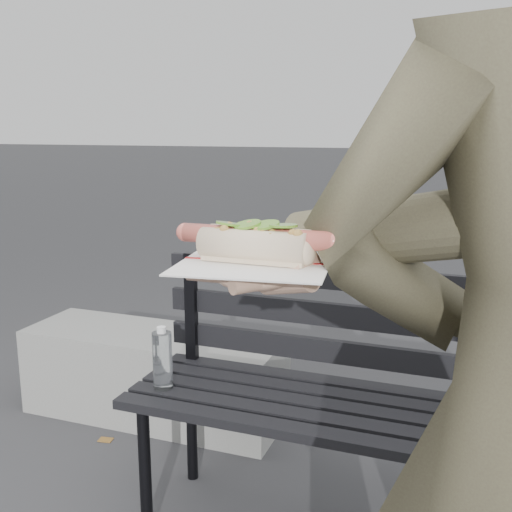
# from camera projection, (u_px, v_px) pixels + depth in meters

# --- Properties ---
(park_bench) EXTENTS (1.50, 0.44, 0.88)m
(park_bench) POSITION_uv_depth(u_px,v_px,m) (362.00, 386.00, 1.88)
(park_bench) COLOR black
(park_bench) RESTS_ON ground
(concrete_block) EXTENTS (1.20, 0.40, 0.40)m
(concrete_block) POSITION_uv_depth(u_px,v_px,m) (154.00, 374.00, 2.77)
(concrete_block) COLOR slate
(concrete_block) RESTS_ON ground
(held_hotdog) EXTENTS (0.62, 0.30, 0.20)m
(held_hotdog) POSITION_uv_depth(u_px,v_px,m) (412.00, 232.00, 0.75)
(held_hotdog) COLOR #433C2C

